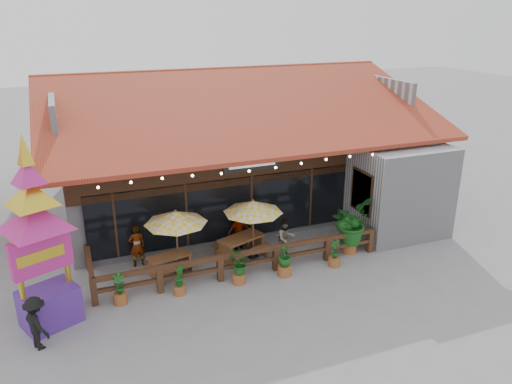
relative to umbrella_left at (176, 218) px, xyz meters
name	(u,v)px	position (x,y,z in m)	size (l,w,h in m)	color
ground	(283,261)	(3.64, -0.68, -1.98)	(100.00, 100.00, 0.00)	gray
restaurant_building	(230,154)	(3.90, 5.93, 0.23)	(15.50, 14.73, 6.09)	#B7B6BC
patio_railing	(225,260)	(1.39, -0.94, -1.36)	(10.00, 2.60, 0.92)	#4C2E1B
umbrella_left	(176,218)	(0.00, 0.00, 0.00)	(2.46, 2.46, 2.27)	brown
umbrella_right	(253,207)	(2.74, -0.03, -0.01)	(2.67, 2.67, 2.25)	brown
picnic_table_left	(170,261)	(-0.31, -0.08, -1.52)	(1.64, 1.49, 0.68)	brown
picnic_table_right	(241,244)	(2.35, 0.14, -1.44)	(2.05, 1.92, 0.80)	brown
thai_sign_tower	(36,222)	(-4.09, -1.70, 1.19)	(2.92, 2.92, 5.99)	#4E268B
tropical_plant	(351,223)	(6.21, -0.94, -0.81)	(1.94, 1.95, 2.04)	brown
diner_a	(137,246)	(-1.23, 0.87, -1.21)	(0.56, 0.37, 1.54)	#3A2112
diner_b	(286,238)	(3.88, -0.35, -1.26)	(0.70, 0.54, 1.43)	#3A2112
diner_c	(239,231)	(2.51, 0.81, -1.26)	(0.84, 0.35, 1.43)	#3A2112
pedestrian	(37,323)	(-4.39, -2.76, -1.22)	(0.98, 0.56, 1.52)	black
planter_a	(120,291)	(-2.13, -1.36, -1.54)	(0.42, 0.42, 1.03)	brown
planter_b	(179,282)	(-0.32, -1.50, -1.55)	(0.39, 0.39, 0.95)	brown
planter_c	(239,267)	(1.65, -1.55, -1.38)	(0.82, 0.77, 1.06)	brown
planter_d	(285,261)	(3.25, -1.63, -1.44)	(0.58, 0.58, 1.12)	brown
planter_e	(335,255)	(5.15, -1.68, -1.57)	(0.40, 0.41, 0.98)	brown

